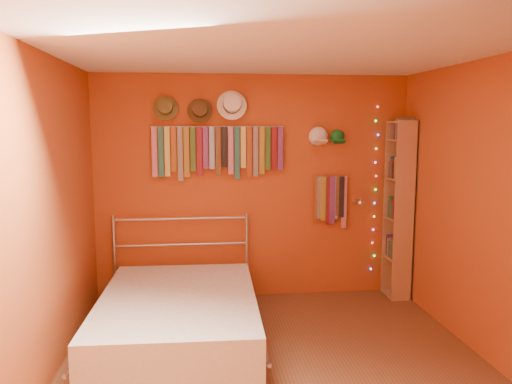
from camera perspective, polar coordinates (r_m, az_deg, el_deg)
name	(u,v)px	position (r m, az deg, el deg)	size (l,w,h in m)	color
ground	(277,368)	(4.29, 2.41, -19.41)	(3.50, 3.50, 0.00)	brown
back_wall	(254,188)	(5.59, -0.28, 0.50)	(3.50, 0.02, 2.50)	#A5411A
right_wall	(490,212)	(4.50, 25.14, -2.04)	(0.02, 3.50, 2.50)	#A5411A
left_wall	(44,221)	(4.00, -23.11, -3.06)	(0.02, 3.50, 2.50)	#A5411A
ceiling	(279,51)	(3.85, 2.64, 15.84)	(3.50, 3.50, 0.02)	white
tie_rack	(217,149)	(5.46, -4.44, 4.90)	(1.45, 0.03, 0.59)	#A6A6AB
small_tie_rack	(331,198)	(5.71, 8.55, -0.70)	(0.40, 0.03, 0.60)	#A6A6AB
fedora_olive	(165,107)	(5.44, -10.33, 9.49)	(0.26, 0.14, 0.26)	brown
fedora_brown	(200,110)	(5.43, -6.44, 9.30)	(0.27, 0.14, 0.26)	#4B351B
fedora_white	(232,104)	(5.43, -2.76, 9.98)	(0.32, 0.18, 0.32)	white
cap_white	(318,137)	(5.62, 7.12, 6.31)	(0.20, 0.25, 0.20)	white
cap_green	(337,137)	(5.68, 9.28, 6.23)	(0.17, 0.21, 0.17)	#1A782C
fairy_lights	(375,190)	(5.88, 13.43, 0.27)	(0.06, 0.02, 1.90)	#FF3333
reading_lamp	(359,202)	(5.64, 11.74, -1.16)	(0.07, 0.29, 0.09)	#A6A6AB
bookshelf	(402,208)	(5.83, 16.37, -1.82)	(0.25, 0.34, 2.00)	#A17048
bed	(179,316)	(4.72, -8.85, -13.82)	(1.54, 2.05, 0.98)	#A6A6AB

